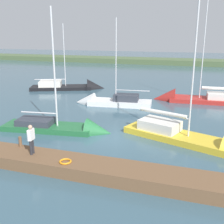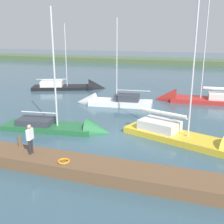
# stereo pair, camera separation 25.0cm
# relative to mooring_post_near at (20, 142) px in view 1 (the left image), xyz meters

# --- Properties ---
(ground_plane) EXTENTS (200.00, 200.00, 0.00)m
(ground_plane) POSITION_rel_mooring_post_near_xyz_m (-4.14, -4.66, -1.00)
(ground_plane) COLOR #385666
(far_shoreline) EXTENTS (180.00, 8.00, 2.40)m
(far_shoreline) POSITION_rel_mooring_post_near_xyz_m (-4.14, -57.54, -1.00)
(far_shoreline) COLOR #4C603D
(far_shoreline) RESTS_ON ground_plane
(dock_pier) EXTENTS (27.59, 1.95, 0.69)m
(dock_pier) POSITION_rel_mooring_post_near_xyz_m (-4.14, 0.68, -0.66)
(dock_pier) COLOR brown
(dock_pier) RESTS_ON ground_plane
(mooring_post_near) EXTENTS (0.19, 0.19, 0.63)m
(mooring_post_near) POSITION_rel_mooring_post_near_xyz_m (0.00, 0.00, 0.00)
(mooring_post_near) COLOR brown
(mooring_post_near) RESTS_ON dock_pier
(life_ring_buoy) EXTENTS (0.66, 0.66, 0.10)m
(life_ring_buoy) POSITION_rel_mooring_post_near_xyz_m (-3.53, 1.07, -0.26)
(life_ring_buoy) COLOR orange
(life_ring_buoy) RESTS_ON dock_pier
(sailboat_far_right) EXTENTS (8.25, 3.08, 9.74)m
(sailboat_far_right) POSITION_rel_mooring_post_near_xyz_m (-0.75, -13.75, -0.80)
(sailboat_far_right) COLOR white
(sailboat_far_right) RESTS_ON ground_plane
(sailboat_mid_channel) EXTENTS (9.23, 5.11, 11.18)m
(sailboat_mid_channel) POSITION_rel_mooring_post_near_xyz_m (-9.89, -5.39, -0.82)
(sailboat_mid_channel) COLOR gold
(sailboat_mid_channel) RESTS_ON ground_plane
(sailboat_near_dock) EXTENTS (8.71, 3.21, 10.12)m
(sailboat_near_dock) POSITION_rel_mooring_post_near_xyz_m (-0.43, -5.04, -0.90)
(sailboat_near_dock) COLOR #236638
(sailboat_near_dock) RESTS_ON ground_plane
(sailboat_inner_slip) EXTENTS (10.90, 3.37, 12.34)m
(sailboat_inner_slip) POSITION_rel_mooring_post_near_xyz_m (-9.40, -18.09, -0.89)
(sailboat_inner_slip) COLOR #B22823
(sailboat_inner_slip) RESTS_ON ground_plane
(sailboat_outer_mooring) EXTENTS (10.15, 6.22, 9.83)m
(sailboat_outer_mooring) POSITION_rel_mooring_post_near_xyz_m (6.19, -20.58, -0.90)
(sailboat_outer_mooring) COLOR black
(sailboat_outer_mooring) RESTS_ON ground_plane
(person_on_dock) EXTENTS (0.25, 0.65, 1.73)m
(person_on_dock) POSITION_rel_mooring_post_near_xyz_m (-1.28, 0.70, 0.69)
(person_on_dock) COLOR #28282D
(person_on_dock) RESTS_ON dock_pier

